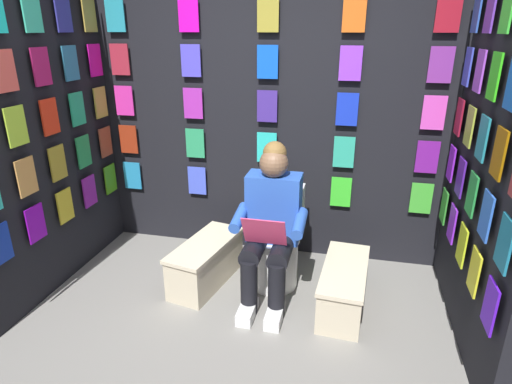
{
  "coord_description": "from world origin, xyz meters",
  "views": [
    {
      "loc": [
        -0.71,
        1.86,
        1.94
      ],
      "look_at": [
        -0.07,
        -0.92,
        0.85
      ],
      "focal_mm": 30.1,
      "sensor_mm": 36.0,
      "label": 1
    }
  ],
  "objects_px": {
    "toilet": "(276,243)",
    "comic_longbox_near": "(343,287)",
    "comic_longbox_far": "(206,262)",
    "person_reading": "(271,224)"
  },
  "relations": [
    {
      "from": "person_reading",
      "to": "comic_longbox_far",
      "type": "relative_size",
      "value": 1.47
    },
    {
      "from": "comic_longbox_near",
      "to": "person_reading",
      "type": "bearing_deg",
      "value": 0.01
    },
    {
      "from": "person_reading",
      "to": "comic_longbox_near",
      "type": "xyz_separation_m",
      "value": [
        -0.56,
        0.04,
        -0.43
      ]
    },
    {
      "from": "toilet",
      "to": "comic_longbox_near",
      "type": "distance_m",
      "value": 0.64
    },
    {
      "from": "toilet",
      "to": "comic_longbox_near",
      "type": "relative_size",
      "value": 0.97
    },
    {
      "from": "comic_longbox_far",
      "to": "comic_longbox_near",
      "type": "bearing_deg",
      "value": -173.16
    },
    {
      "from": "person_reading",
      "to": "comic_longbox_far",
      "type": "bearing_deg",
      "value": -5.64
    },
    {
      "from": "person_reading",
      "to": "comic_longbox_far",
      "type": "height_order",
      "value": "person_reading"
    },
    {
      "from": "toilet",
      "to": "person_reading",
      "type": "height_order",
      "value": "person_reading"
    },
    {
      "from": "comic_longbox_near",
      "to": "comic_longbox_far",
      "type": "relative_size",
      "value": 0.99
    }
  ]
}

